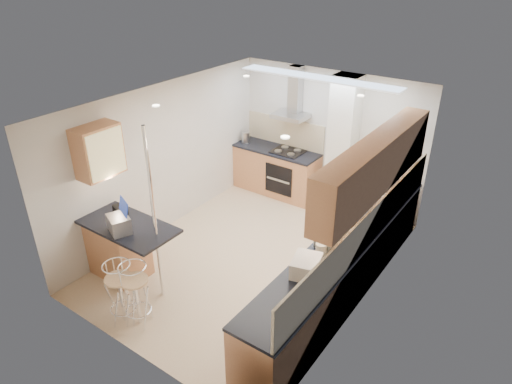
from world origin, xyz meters
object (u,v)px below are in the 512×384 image
Objects in this scene: bread_bin at (306,266)px; bar_stool_near at (121,293)px; laptop at (119,224)px; bar_stool_end at (136,295)px; microwave at (336,235)px.

bar_stool_near is at bearing -164.84° from bread_bin.
laptop is 0.37× the size of bar_stool_end.
bread_bin is (1.80, 1.08, 0.57)m from bar_stool_end.
bar_stool_end is at bearing 139.44° from microwave.
bar_stool_near is (-2.00, -1.90, -0.61)m from microwave.
microwave is 2.87m from laptop.
microwave is 2.64m from bar_stool_end.
bar_stool_near is at bearing -21.70° from laptop.
microwave reaches higher than laptop.
bar_stool_end is at bearing -164.23° from bread_bin.
bread_bin is at bearing -176.21° from microwave.
bar_stool_near is at bearing 160.27° from bar_stool_end.
microwave is 0.55× the size of bar_stool_end.
laptop reaches higher than bread_bin.
bar_stool_near is at bearing 137.90° from microwave.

